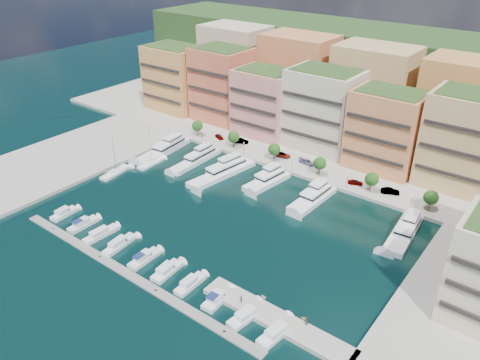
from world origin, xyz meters
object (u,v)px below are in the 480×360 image
(cruiser_7, at_px, (217,299))
(cruiser_5, at_px, (167,271))
(tree_5, at_px, (431,198))
(lamppost_3, at_px, (347,179))
(lamppost_4, at_px, (412,199))
(yacht_6, at_px, (405,231))
(cruiser_2, at_px, (101,234))
(tree_2, at_px, (274,149))
(tree_3, at_px, (320,163))
(cruiser_8, at_px, (247,316))
(sailboat_2, at_px, (151,164))
(cruiser_6, at_px, (190,284))
(tender_3, at_px, (305,319))
(yacht_3, at_px, (268,179))
(tree_0, at_px, (197,126))
(lamppost_2, at_px, (292,162))
(car_5, at_px, (390,191))
(cruiser_3, at_px, (119,245))
(sailboat_1, at_px, (115,173))
(person_0, at_px, (241,299))
(lamppost_0, at_px, (202,133))
(lamppost_1, at_px, (244,146))
(cruiser_0, at_px, (64,214))
(tender_1, at_px, (264,297))
(yacht_4, at_px, (314,197))
(cruiser_9, at_px, (277,333))
(car_0, at_px, (219,137))
(car_2, at_px, (283,155))
(tree_4, at_px, (372,179))
(yacht_2, at_px, (224,171))
(person_1, at_px, (306,321))
(yacht_1, at_px, (197,159))
(car_1, at_px, (241,141))
(cruiser_4, at_px, (144,259))

(cruiser_7, bearing_deg, cruiser_5, 179.96)
(tree_5, bearing_deg, lamppost_3, -174.03)
(lamppost_4, bearing_deg, cruiser_7, -108.19)
(yacht_6, height_order, cruiser_2, yacht_6)
(tree_2, distance_m, tree_3, 16.00)
(cruiser_8, bearing_deg, sailboat_2, 151.64)
(cruiser_6, height_order, cruiser_7, cruiser_7)
(tender_3, bearing_deg, yacht_3, 39.44)
(tree_0, bearing_deg, lamppost_2, -3.29)
(sailboat_2, bearing_deg, car_5, 21.45)
(tree_2, height_order, sailboat_2, sailboat_2)
(cruiser_3, height_order, sailboat_1, sailboat_1)
(lamppost_3, height_order, cruiser_2, lamppost_3)
(sailboat_2, relative_size, person_0, 8.26)
(tree_0, relative_size, lamppost_0, 1.35)
(lamppost_4, xyz_separation_m, sailboat_2, (-73.83, -21.88, -3.52))
(lamppost_1, distance_m, cruiser_3, 56.23)
(cruiser_0, bearing_deg, tree_2, 66.19)
(tender_1, bearing_deg, cruiser_3, 120.64)
(cruiser_7, bearing_deg, lamppost_0, 133.89)
(cruiser_7, distance_m, sailboat_1, 63.64)
(yacht_4, height_order, cruiser_9, yacht_4)
(tree_3, bearing_deg, car_0, 176.06)
(tree_0, height_order, car_2, tree_0)
(tree_4, xyz_separation_m, lamppost_3, (-6.00, -2.30, -0.92))
(lamppost_0, relative_size, cruiser_2, 0.46)
(tree_0, xyz_separation_m, car_2, (32.85, 3.85, -3.05))
(lamppost_0, xyz_separation_m, tender_3, (70.00, -49.59, -3.42))
(cruiser_7, relative_size, sailboat_1, 0.56)
(tree_0, xyz_separation_m, sailboat_1, (-1.67, -35.12, -4.44))
(lamppost_1, relative_size, cruiser_5, 0.53)
(yacht_3, relative_size, cruiser_2, 1.79)
(tree_2, height_order, yacht_2, tree_2)
(cruiser_6, bearing_deg, lamppost_0, 129.80)
(lamppost_4, xyz_separation_m, tender_1, (-11.49, -49.51, -3.42))
(sailboat_2, bearing_deg, tender_1, -23.90)
(cruiser_8, height_order, sailboat_2, sailboat_2)
(tree_5, bearing_deg, yacht_4, -154.70)
(tree_2, bearing_deg, lamppost_1, -167.05)
(lamppost_1, bearing_deg, lamppost_0, 180.00)
(cruiser_0, distance_m, sailboat_1, 24.33)
(yacht_2, xyz_separation_m, cruiser_2, (-3.25, -42.58, -0.66))
(lamppost_1, xyz_separation_m, person_1, (53.18, -51.20, -1.93))
(cruiser_7, relative_size, car_5, 1.48)
(yacht_2, height_order, cruiser_9, yacht_2)
(car_0, height_order, person_1, person_1)
(yacht_1, bearing_deg, car_1, 79.50)
(cruiser_4, height_order, sailboat_2, sailboat_2)
(yacht_1, xyz_separation_m, cruiser_9, (59.34, -44.11, -0.54))
(yacht_6, height_order, sailboat_1, sailboat_1)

